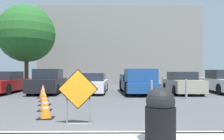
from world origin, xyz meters
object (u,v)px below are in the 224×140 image
trash_bin (160,115)px  traffic_cone_second (45,103)px  pickup_truck (138,82)px  bollard_nearest (152,89)px  traffic_cone_third (45,98)px  parked_car_second (48,82)px  parked_car_third (93,83)px  bollard_second (186,89)px  traffic_cone_nearest (46,108)px  road_closed_sign (78,94)px  parked_car_fifth (223,82)px  traffic_cone_fourth (44,93)px  traffic_cone_fifth (43,91)px  parked_car_nearest (5,83)px  parked_car_fourth (182,83)px

trash_bin → traffic_cone_second: bearing=130.2°
pickup_truck → bollard_nearest: size_ratio=5.15×
traffic_cone_third → pickup_truck: (4.70, 4.65, 0.45)m
trash_bin → parked_car_second: bearing=116.1°
parked_car_second → parked_car_third: bearing=-176.3°
parked_car_second → bollard_second: parked_car_second is taller
traffic_cone_nearest → pickup_truck: size_ratio=0.13×
traffic_cone_third → bollard_second: 7.20m
pickup_truck → trash_bin: 10.11m
road_closed_sign → parked_car_third: size_ratio=0.34×
traffic_cone_nearest → traffic_cone_second: bearing=107.9°
parked_car_third → parked_car_fifth: bearing=-178.1°
traffic_cone_nearest → parked_car_third: 8.12m
traffic_cone_fourth → traffic_cone_fifth: bearing=108.3°
road_closed_sign → traffic_cone_fourth: bearing=117.1°
road_closed_sign → trash_bin: bearing=-45.8°
parked_car_third → traffic_cone_second: bearing=81.5°
traffic_cone_fifth → traffic_cone_fourth: bearing=-71.7°
parked_car_second → traffic_cone_fifth: bearing=97.4°
parked_car_fifth → traffic_cone_fifth: bearing=16.7°
traffic_cone_second → bollard_second: 7.30m
parked_car_nearest → bollard_nearest: parked_car_nearest is taller
pickup_truck → parked_car_fifth: size_ratio=1.15×
parked_car_fourth → bollard_nearest: bearing=49.5°
parked_car_third → traffic_cone_nearest: bearing=86.3°
trash_bin → parked_car_fifth: bearing=57.6°
traffic_cone_third → parked_car_second: parked_car_second is taller
traffic_cone_fifth → pickup_truck: pickup_truck is taller
parked_car_third → traffic_cone_fifth: bearing=50.8°
traffic_cone_fifth → parked_car_fifth: bearing=13.7°
traffic_cone_nearest → traffic_cone_third: (-0.83, 2.68, -0.04)m
parked_car_fourth → parked_car_second: bearing=-0.5°
traffic_cone_third → traffic_cone_fifth: size_ratio=0.81×
parked_car_nearest → pickup_truck: (8.98, -0.65, 0.06)m
traffic_cone_fourth → pickup_truck: (5.13, 3.44, 0.34)m
traffic_cone_second → trash_bin: 5.36m
road_closed_sign → traffic_cone_third: (-1.98, 3.48, -0.58)m
bollard_nearest → traffic_cone_fourth: bearing=-172.7°
bollard_second → traffic_cone_second: bearing=-153.6°
traffic_cone_third → pickup_truck: size_ratio=0.12×
traffic_cone_second → parked_car_fourth: (7.28, 6.15, 0.36)m
road_closed_sign → traffic_cone_fifth: (-2.83, 6.00, -0.50)m
parked_car_third → bollard_nearest: parked_car_third is taller
trash_bin → traffic_cone_fifth: bearing=120.7°
road_closed_sign → parked_car_fourth: (5.70, 8.30, -0.20)m
traffic_cone_second → parked_car_second: (-1.69, 6.41, 0.44)m
pickup_truck → parked_car_fourth: size_ratio=1.26×
road_closed_sign → parked_car_second: (-3.27, 8.56, -0.13)m
trash_bin → bollard_nearest: trash_bin is taller
pickup_truck → parked_car_second: bearing=-6.8°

